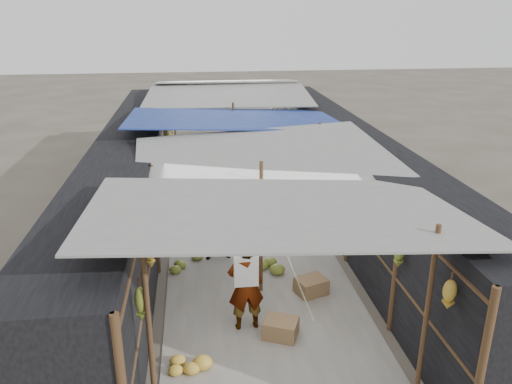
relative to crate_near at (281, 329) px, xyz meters
name	(u,v)px	position (x,y,z in m)	size (l,w,h in m)	color
aisle_slab	(243,219)	(-0.13, 4.98, -0.15)	(3.60, 16.00, 0.02)	#9E998E
stall_left	(132,182)	(-2.83, 4.98, 0.99)	(1.40, 15.00, 2.30)	black
stall_right	(347,173)	(2.57, 4.98, 0.99)	(1.40, 15.00, 2.30)	black
crate_near	(281,329)	(0.00, 0.00, 0.00)	(0.54, 0.43, 0.33)	#996F4E
crate_mid	(311,286)	(0.80, 1.24, 0.00)	(0.55, 0.44, 0.33)	#996F4E
crate_back	(230,182)	(-0.26, 7.65, -0.04)	(0.40, 0.33, 0.26)	#996F4E
black_basin	(276,164)	(1.48, 9.42, -0.07)	(0.65, 0.65, 0.19)	black
vendor_elderly	(246,285)	(-0.54, 0.33, 0.66)	(0.60, 0.40, 1.65)	white
shopper_blue	(221,229)	(-0.80, 2.90, 0.55)	(0.69, 0.54, 1.42)	#1F309F
vendor_seated	(295,200)	(1.26, 5.08, 0.29)	(0.58, 0.33, 0.90)	#4A4640
market_canopy	(241,125)	(-0.10, 5.32, 2.25)	(5.62, 15.20, 2.77)	brown
hanging_bananas	(249,158)	(0.06, 4.96, 1.48)	(3.95, 13.94, 0.86)	olive
floor_bananas	(210,225)	(-0.98, 4.39, -0.01)	(3.62, 10.85, 0.36)	gold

